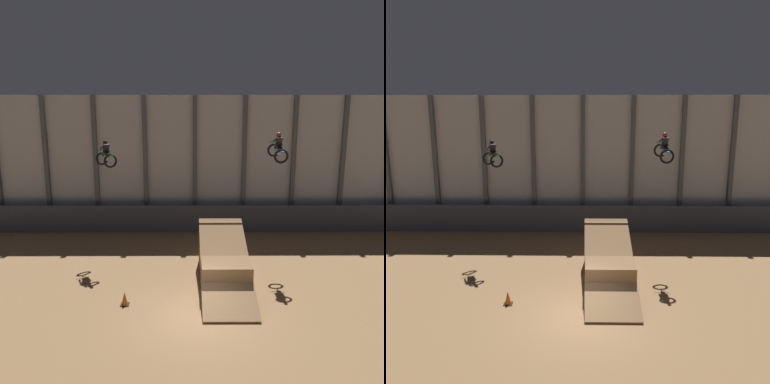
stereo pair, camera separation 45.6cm
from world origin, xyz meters
The scene contains 7 objects.
ground_plane centered at (0.00, 0.00, 0.00)m, with size 60.00×60.00×0.00m, color #9E754C.
arena_back_wall centered at (0.00, 12.09, 4.56)m, with size 32.00×0.40×9.13m.
lower_barrier centered at (0.00, 10.97, 0.92)m, with size 31.36×0.20×1.84m.
dirt_ramp centered at (1.27, 3.68, 0.83)m, with size 2.26×6.34×2.51m.
rider_bike_left_air centered at (-4.90, 6.79, 5.66)m, with size 1.40×1.71×1.44m.
rider_bike_right_air centered at (4.16, 5.57, 6.14)m, with size 0.79×1.82×1.54m.
traffic_cone_near_ramp centered at (-3.09, 0.94, 0.28)m, with size 0.36×0.36×0.58m.
Camera 2 is at (0.10, -13.50, 7.85)m, focal length 35.00 mm.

